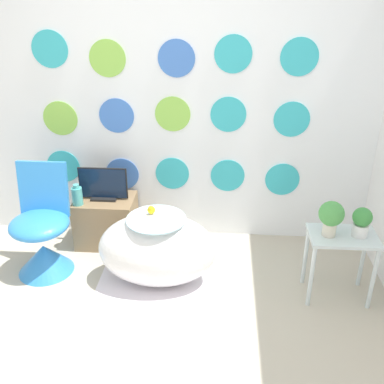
# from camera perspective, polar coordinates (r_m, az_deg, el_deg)

# --- Properties ---
(ground_plane) EXTENTS (12.00, 12.00, 0.00)m
(ground_plane) POSITION_cam_1_polar(r_m,az_deg,el_deg) (3.07, -5.55, -20.58)
(ground_plane) COLOR #BCB29E
(wall_back_dotted) EXTENTS (4.47, 0.05, 2.60)m
(wall_back_dotted) POSITION_cam_1_polar(r_m,az_deg,el_deg) (3.85, -2.47, 11.91)
(wall_back_dotted) COLOR white
(wall_back_dotted) RESTS_ON ground_plane
(rug) EXTENTS (1.00, 0.83, 0.01)m
(rug) POSITION_cam_1_polar(r_m,az_deg,el_deg) (3.57, -4.27, -12.64)
(rug) COLOR silver
(rug) RESTS_ON ground_plane
(bathtub) EXTENTS (0.92, 0.56, 0.59)m
(bathtub) POSITION_cam_1_polar(r_m,az_deg,el_deg) (3.54, -4.43, -7.28)
(bathtub) COLOR white
(bathtub) RESTS_ON ground_plane
(rubber_duck) EXTENTS (0.06, 0.07, 0.07)m
(rubber_duck) POSITION_cam_1_polar(r_m,az_deg,el_deg) (3.41, -5.21, -2.24)
(rubber_duck) COLOR yellow
(rubber_duck) RESTS_ON bathtub
(chair) EXTENTS (0.47, 0.47, 0.90)m
(chair) POSITION_cam_1_polar(r_m,az_deg,el_deg) (3.85, -18.44, -5.81)
(chair) COLOR #338CE0
(chair) RESTS_ON ground_plane
(tv_cabinet) EXTENTS (0.52, 0.38, 0.44)m
(tv_cabinet) POSITION_cam_1_polar(r_m,az_deg,el_deg) (4.13, -10.81, -3.60)
(tv_cabinet) COLOR #8E704C
(tv_cabinet) RESTS_ON ground_plane
(tv) EXTENTS (0.43, 0.12, 0.29)m
(tv) POSITION_cam_1_polar(r_m,az_deg,el_deg) (3.98, -11.21, 0.82)
(tv) COLOR black
(tv) RESTS_ON tv_cabinet
(vase) EXTENTS (0.09, 0.09, 0.19)m
(vase) POSITION_cam_1_polar(r_m,az_deg,el_deg) (3.95, -14.38, -0.45)
(vase) COLOR #51B2AD
(vase) RESTS_ON tv_cabinet
(side_table) EXTENTS (0.49, 0.32, 0.53)m
(side_table) POSITION_cam_1_polar(r_m,az_deg,el_deg) (3.48, 18.43, -6.69)
(side_table) COLOR silver
(side_table) RESTS_ON ground_plane
(potted_plant_left) EXTENTS (0.18, 0.18, 0.27)m
(potted_plant_left) POSITION_cam_1_polar(r_m,az_deg,el_deg) (3.31, 17.26, -2.91)
(potted_plant_left) COLOR beige
(potted_plant_left) RESTS_ON side_table
(potted_plant_right) EXTENTS (0.14, 0.14, 0.22)m
(potted_plant_right) POSITION_cam_1_polar(r_m,az_deg,el_deg) (3.40, 20.75, -3.47)
(potted_plant_right) COLOR white
(potted_plant_right) RESTS_ON side_table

